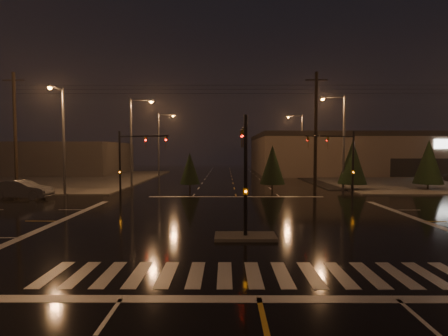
# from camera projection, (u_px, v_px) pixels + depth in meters

# --- Properties ---
(ground) EXTENTS (140.00, 140.00, 0.00)m
(ground) POSITION_uv_depth(u_px,v_px,m) (242.00, 221.00, 21.07)
(ground) COLOR black
(ground) RESTS_ON ground
(sidewalk_ne) EXTENTS (36.00, 36.00, 0.12)m
(sidewalk_ne) POSITION_uv_depth(u_px,v_px,m) (438.00, 179.00, 50.89)
(sidewalk_ne) COLOR #4A4842
(sidewalk_ne) RESTS_ON ground
(sidewalk_nw) EXTENTS (36.00, 36.00, 0.12)m
(sidewalk_nw) POSITION_uv_depth(u_px,v_px,m) (28.00, 179.00, 51.15)
(sidewalk_nw) COLOR #4A4842
(sidewalk_nw) RESTS_ON ground
(median_island) EXTENTS (3.00, 1.60, 0.15)m
(median_island) POSITION_uv_depth(u_px,v_px,m) (245.00, 237.00, 17.07)
(median_island) COLOR #4A4842
(median_island) RESTS_ON ground
(crosswalk) EXTENTS (15.00, 2.60, 0.01)m
(crosswalk) POSITION_uv_depth(u_px,v_px,m) (254.00, 274.00, 12.08)
(crosswalk) COLOR beige
(crosswalk) RESTS_ON ground
(stop_bar_near) EXTENTS (16.00, 0.50, 0.01)m
(stop_bar_near) POSITION_uv_depth(u_px,v_px,m) (259.00, 299.00, 10.08)
(stop_bar_near) COLOR beige
(stop_bar_near) RESTS_ON ground
(stop_bar_far) EXTENTS (16.00, 0.50, 0.01)m
(stop_bar_far) POSITION_uv_depth(u_px,v_px,m) (236.00, 197.00, 32.05)
(stop_bar_far) COLOR beige
(stop_bar_far) RESTS_ON ground
(retail_building) EXTENTS (60.20, 28.30, 7.20)m
(retail_building) POSITION_uv_depth(u_px,v_px,m) (414.00, 152.00, 66.64)
(retail_building) COLOR #746253
(retail_building) RESTS_ON ground
(commercial_block) EXTENTS (30.00, 18.00, 5.60)m
(commercial_block) POSITION_uv_depth(u_px,v_px,m) (37.00, 158.00, 63.02)
(commercial_block) COLOR #433D3B
(commercial_block) RESTS_ON ground
(signal_mast_median) EXTENTS (0.25, 4.59, 6.00)m
(signal_mast_median) POSITION_uv_depth(u_px,v_px,m) (245.00, 161.00, 17.80)
(signal_mast_median) COLOR black
(signal_mast_median) RESTS_ON ground
(signal_mast_ne) EXTENTS (4.84, 1.86, 6.00)m
(signal_mast_ne) POSITION_uv_depth(u_px,v_px,m) (343.00, 156.00, 30.95)
(signal_mast_ne) COLOR black
(signal_mast_ne) RESTS_ON ground
(signal_mast_nw) EXTENTS (4.84, 1.86, 6.00)m
(signal_mast_nw) POSITION_uv_depth(u_px,v_px,m) (130.00, 156.00, 31.03)
(signal_mast_nw) COLOR black
(signal_mast_nw) RESTS_ON ground
(streetlight_1) EXTENTS (2.77, 0.32, 10.00)m
(streetlight_1) POSITION_uv_depth(u_px,v_px,m) (134.00, 136.00, 38.79)
(streetlight_1) COLOR #38383A
(streetlight_1) RESTS_ON ground
(streetlight_2) EXTENTS (2.77, 0.32, 10.00)m
(streetlight_2) POSITION_uv_depth(u_px,v_px,m) (161.00, 140.00, 54.77)
(streetlight_2) COLOR #38383A
(streetlight_2) RESTS_ON ground
(streetlight_3) EXTENTS (2.77, 0.32, 10.00)m
(streetlight_3) POSITION_uv_depth(u_px,v_px,m) (341.00, 136.00, 36.69)
(streetlight_3) COLOR #38383A
(streetlight_3) RESTS_ON ground
(streetlight_4) EXTENTS (2.77, 0.32, 10.00)m
(streetlight_4) POSITION_uv_depth(u_px,v_px,m) (300.00, 141.00, 56.66)
(streetlight_4) COLOR #38383A
(streetlight_4) RESTS_ON ground
(streetlight_5) EXTENTS (0.32, 2.77, 10.00)m
(streetlight_5) POSITION_uv_depth(u_px,v_px,m) (62.00, 134.00, 32.00)
(streetlight_5) COLOR #38383A
(streetlight_5) RESTS_ON ground
(utility_pole_0) EXTENTS (2.20, 0.32, 12.00)m
(utility_pole_0) POSITION_uv_depth(u_px,v_px,m) (15.00, 132.00, 34.82)
(utility_pole_0) COLOR black
(utility_pole_0) RESTS_ON ground
(utility_pole_1) EXTENTS (2.20, 0.32, 12.00)m
(utility_pole_1) POSITION_uv_depth(u_px,v_px,m) (316.00, 132.00, 34.69)
(utility_pole_1) COLOR black
(utility_pole_1) RESTS_ON ground
(conifer_0) EXTENTS (2.97, 2.97, 5.34)m
(conifer_0) POSITION_uv_depth(u_px,v_px,m) (352.00, 162.00, 37.04)
(conifer_0) COLOR black
(conifer_0) RESTS_ON ground
(conifer_1) EXTENTS (2.99, 2.99, 5.38)m
(conifer_1) POSITION_uv_depth(u_px,v_px,m) (429.00, 162.00, 37.11)
(conifer_1) COLOR black
(conifer_1) RESTS_ON ground
(conifer_3) EXTENTS (2.12, 2.12, 4.02)m
(conifer_3) POSITION_uv_depth(u_px,v_px,m) (190.00, 168.00, 36.84)
(conifer_3) COLOR black
(conifer_3) RESTS_ON ground
(conifer_4) EXTENTS (2.63, 2.63, 4.81)m
(conifer_4) POSITION_uv_depth(u_px,v_px,m) (272.00, 165.00, 36.80)
(conifer_4) COLOR black
(conifer_4) RESTS_ON ground
(car_crossing) EXTENTS (5.11, 1.96, 1.66)m
(car_crossing) POSITION_uv_depth(u_px,v_px,m) (22.00, 189.00, 30.63)
(car_crossing) COLOR #55595C
(car_crossing) RESTS_ON ground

